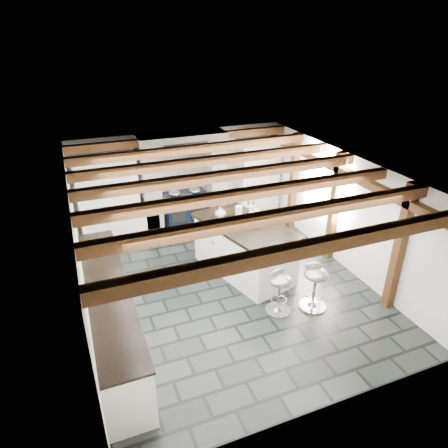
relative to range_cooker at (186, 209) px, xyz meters
name	(u,v)px	position (x,y,z in m)	size (l,w,h in m)	color
ground	(227,285)	(0.00, -2.68, -0.47)	(6.00, 6.00, 0.00)	black
room_shell	(173,211)	(-0.61, -1.26, 0.60)	(6.00, 6.03, 6.00)	white
range_cooker	(186,209)	(0.00, 0.00, 0.00)	(1.00, 0.63, 0.99)	black
kitchen_island	(244,248)	(0.50, -2.33, 0.07)	(1.61, 2.32, 1.39)	white
bar_stool_near	(315,281)	(1.16, -3.83, 0.07)	(0.56, 0.56, 0.87)	silver
bar_stool_far	(279,286)	(0.53, -3.71, 0.04)	(0.47, 0.47, 0.82)	silver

